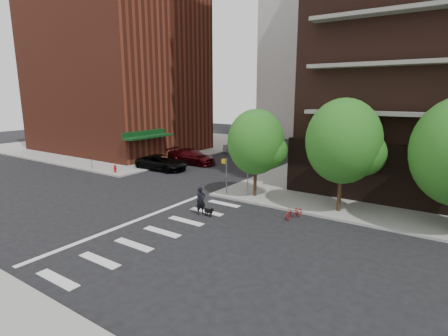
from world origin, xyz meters
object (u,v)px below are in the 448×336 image
parked_car_black (162,162)px  parked_car_maroon (191,157)px  parked_car_silver (242,148)px  fire_hydrant (115,168)px  scooter (294,212)px  dog_walker (201,201)px

parked_car_black → parked_car_maroon: 3.99m
parked_car_black → parked_car_silver: bearing=-13.0°
fire_hydrant → parked_car_black: (2.30, 3.78, 0.19)m
scooter → parked_car_maroon: bearing=163.6°
parked_car_maroon → dog_walker: 16.12m
parked_car_maroon → parked_car_silver: size_ratio=1.18×
fire_hydrant → dog_walker: (13.49, -4.34, 0.32)m
parked_car_black → dog_walker: dog_walker is taller
parked_car_black → parked_car_maroon: parked_car_maroon is taller
parked_car_black → parked_car_maroon: bearing=-11.3°
fire_hydrant → parked_car_black: 4.43m
dog_walker → parked_car_silver: bearing=48.8°
parked_car_silver → parked_car_black: bearing=173.3°
fire_hydrant → dog_walker: 14.17m
parked_car_maroon → parked_car_silver: bearing=-13.2°
fire_hydrant → parked_car_silver: bearing=75.0°
parked_car_black → fire_hydrant: bearing=144.7°
parked_car_maroon → dog_walker: (10.67, -12.07, 0.07)m
scooter → dog_walker: 5.71m
parked_car_silver → scooter: bearing=-138.4°
parked_car_black → parked_car_silver: size_ratio=1.15×
parked_car_black → dog_walker: 13.82m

